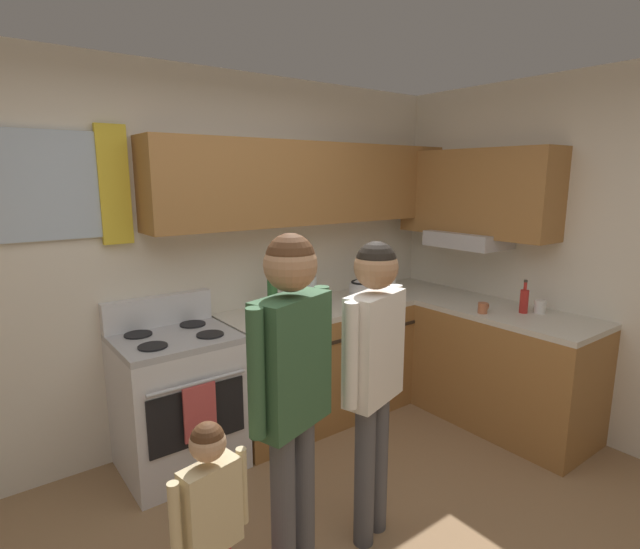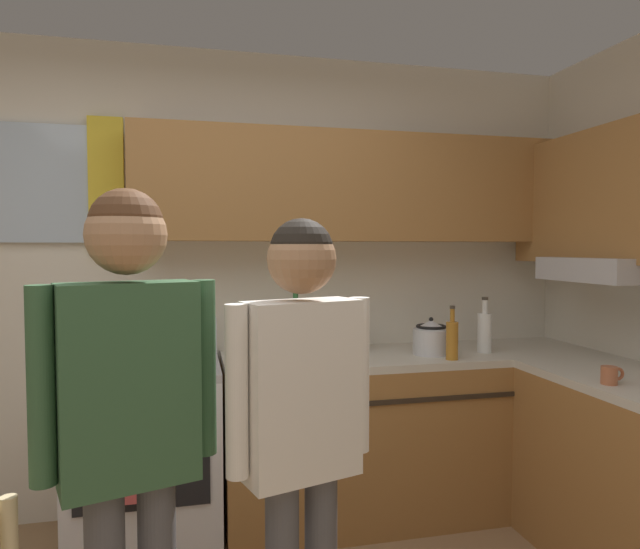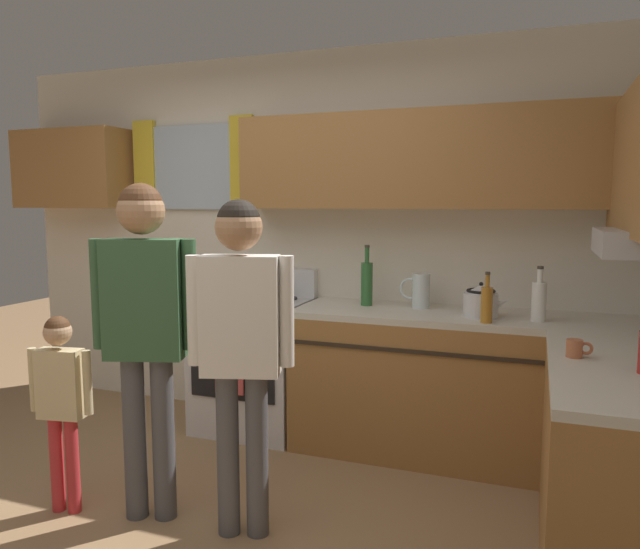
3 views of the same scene
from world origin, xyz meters
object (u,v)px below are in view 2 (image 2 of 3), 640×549
object	(u,v)px
bottle_oil_amber	(452,339)
adult_holding_child	(129,405)
bottle_wine_green	(296,327)
stovetop_kettle	(431,337)
cup_terracotta	(610,375)
bottle_milk_white	(485,331)
adult_in_plaid	(302,408)
stove_oven	(148,449)
water_pitcher	(354,332)

from	to	relation	value
bottle_oil_amber	adult_holding_child	distance (m)	1.83
bottle_wine_green	stovetop_kettle	distance (m)	0.75
bottle_wine_green	cup_terracotta	bearing A→B (deg)	-38.47
bottle_milk_white	adult_in_plaid	xyz separation A→B (m)	(-1.28, -1.15, -0.02)
bottle_oil_amber	cup_terracotta	bearing A→B (deg)	-56.47
bottle_oil_amber	adult_in_plaid	size ratio (longest dim) A/B	0.18
stove_oven	bottle_oil_amber	bearing A→B (deg)	-8.47
adult_holding_child	bottle_wine_green	bearing A→B (deg)	61.37
bottle_wine_green	stove_oven	bearing A→B (deg)	-173.84
adult_holding_child	adult_in_plaid	distance (m)	0.51
water_pitcher	bottle_oil_amber	bearing A→B (deg)	-37.66
bottle_milk_white	bottle_wine_green	distance (m)	1.07
bottle_wine_green	water_pitcher	distance (m)	0.35
bottle_milk_white	adult_holding_child	size ratio (longest dim) A/B	0.19
cup_terracotta	adult_holding_child	world-z (taller)	adult_holding_child
stove_oven	adult_holding_child	world-z (taller)	adult_holding_child
stove_oven	bottle_milk_white	size ratio (longest dim) A/B	3.51
adult_holding_child	adult_in_plaid	size ratio (longest dim) A/B	1.05
water_pitcher	adult_holding_child	size ratio (longest dim) A/B	0.13
bottle_oil_amber	cup_terracotta	world-z (taller)	bottle_oil_amber
cup_terracotta	water_pitcher	bearing A→B (deg)	131.37
water_pitcher	cup_terracotta	bearing A→B (deg)	-48.63
stove_oven	stovetop_kettle	bearing A→B (deg)	-2.69
cup_terracotta	adult_holding_child	size ratio (longest dim) A/B	0.07
bottle_milk_white	adult_in_plaid	size ratio (longest dim) A/B	0.20
stovetop_kettle	stove_oven	bearing A→B (deg)	177.31
bottle_wine_green	cup_terracotta	world-z (taller)	bottle_wine_green
bottle_milk_white	cup_terracotta	world-z (taller)	bottle_milk_white
water_pitcher	adult_in_plaid	distance (m)	1.45
stove_oven	bottle_oil_amber	distance (m)	1.67
bottle_oil_amber	adult_holding_child	xyz separation A→B (m)	(-1.51, -1.02, 0.03)
bottle_milk_white	bottle_wine_green	world-z (taller)	bottle_wine_green
bottle_wine_green	cup_terracotta	size ratio (longest dim) A/B	3.62
bottle_oil_amber	bottle_wine_green	world-z (taller)	bottle_wine_green
adult_in_plaid	stove_oven	bearing A→B (deg)	114.19
stove_oven	adult_in_plaid	size ratio (longest dim) A/B	0.70
adult_holding_child	adult_in_plaid	world-z (taller)	adult_holding_child
stove_oven	bottle_oil_amber	xyz separation A→B (m)	(1.56, -0.23, 0.54)
bottle_oil_amber	adult_in_plaid	distance (m)	1.42
bottle_oil_amber	water_pitcher	bearing A→B (deg)	142.34
bottle_oil_amber	stovetop_kettle	bearing A→B (deg)	105.64
bottle_milk_white	stove_oven	bearing A→B (deg)	177.30
stove_oven	stovetop_kettle	size ratio (longest dim) A/B	4.02
stove_oven	water_pitcher	xyz separation A→B (m)	(1.13, 0.10, 0.54)
bottle_milk_white	adult_holding_child	distance (m)	2.13
adult_in_plaid	adult_holding_child	bearing A→B (deg)	-177.39
water_pitcher	adult_in_plaid	bearing A→B (deg)	-113.12
bottle_wine_green	stovetop_kettle	size ratio (longest dim) A/B	1.44
stovetop_kettle	water_pitcher	world-z (taller)	water_pitcher
bottle_milk_white	adult_holding_child	bearing A→B (deg)	-146.76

